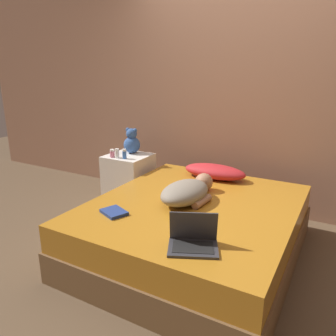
{
  "coord_description": "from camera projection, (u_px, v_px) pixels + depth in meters",
  "views": [
    {
      "loc": [
        1.01,
        -2.25,
        1.49
      ],
      "look_at": [
        -0.38,
        0.23,
        0.64
      ],
      "focal_mm": 35.0,
      "sensor_mm": 36.0,
      "label": 1
    }
  ],
  "objects": [
    {
      "name": "ground_plane",
      "position": [
        193.0,
        253.0,
        2.78
      ],
      "size": [
        12.0,
        12.0,
        0.0
      ],
      "primitive_type": "plane",
      "color": "brown"
    },
    {
      "name": "wall_back",
      "position": [
        245.0,
        89.0,
        3.41
      ],
      "size": [
        8.0,
        0.06,
        2.6
      ],
      "color": "#996B51",
      "rests_on": "ground_plane"
    },
    {
      "name": "bed",
      "position": [
        194.0,
        229.0,
        2.71
      ],
      "size": [
        1.58,
        1.83,
        0.46
      ],
      "color": "brown",
      "rests_on": "ground_plane"
    },
    {
      "name": "nightstand",
      "position": [
        129.0,
        181.0,
        3.68
      ],
      "size": [
        0.45,
        0.44,
        0.59
      ],
      "color": "silver",
      "rests_on": "ground_plane"
    },
    {
      "name": "pillow",
      "position": [
        215.0,
        172.0,
        3.23
      ],
      "size": [
        0.63,
        0.27,
        0.14
      ],
      "color": "red",
      "rests_on": "bed"
    },
    {
      "name": "person_lying",
      "position": [
        188.0,
        191.0,
        2.67
      ],
      "size": [
        0.37,
        0.67,
        0.17
      ],
      "rotation": [
        0.0,
        0.0,
        -0.08
      ],
      "color": "gray",
      "rests_on": "bed"
    },
    {
      "name": "laptop",
      "position": [
        193.0,
        240.0,
        1.97
      ],
      "size": [
        0.36,
        0.32,
        0.22
      ],
      "rotation": [
        0.0,
        0.0,
        0.43
      ],
      "color": "#333338",
      "rests_on": "bed"
    },
    {
      "name": "teddy_bear",
      "position": [
        132.0,
        142.0,
        3.66
      ],
      "size": [
        0.19,
        0.19,
        0.29
      ],
      "color": "#335693",
      "rests_on": "nightstand"
    },
    {
      "name": "bottle_white",
      "position": [
        117.0,
        153.0,
        3.47
      ],
      "size": [
        0.04,
        0.04,
        0.1
      ],
      "color": "white",
      "rests_on": "nightstand"
    },
    {
      "name": "bottle_pink",
      "position": [
        112.0,
        153.0,
        3.5
      ],
      "size": [
        0.05,
        0.05,
        0.09
      ],
      "color": "pink",
      "rests_on": "nightstand"
    },
    {
      "name": "bottle_blue",
      "position": [
        124.0,
        154.0,
        3.44
      ],
      "size": [
        0.04,
        0.04,
        0.1
      ],
      "color": "#3866B2",
      "rests_on": "nightstand"
    },
    {
      "name": "book",
      "position": [
        114.0,
        212.0,
        2.45
      ],
      "size": [
        0.23,
        0.21,
        0.02
      ],
      "rotation": [
        0.0,
        0.0,
        -0.39
      ],
      "color": "navy",
      "rests_on": "bed"
    }
  ]
}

